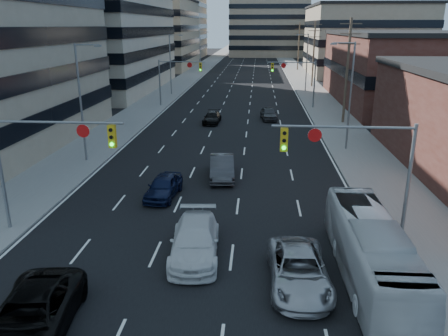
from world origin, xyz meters
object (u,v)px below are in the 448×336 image
sedan_blue (164,186)px  silver_suv (298,270)px  white_van (195,241)px  black_pickup (31,316)px  transit_bus (371,251)px

sedan_blue → silver_suv: bearing=-45.3°
white_van → black_pickup: bearing=-133.3°
white_van → silver_suv: (4.56, -2.09, -0.06)m
white_van → sedan_blue: size_ratio=1.29×
white_van → silver_suv: 5.02m
black_pickup → white_van: bearing=44.4°
sedan_blue → white_van: bearing=-61.9°
sedan_blue → transit_bus: bearing=-33.5°
silver_suv → transit_bus: bearing=11.4°
silver_suv → transit_bus: size_ratio=0.54×
transit_bus → sedan_blue: 13.57m
black_pickup → silver_suv: (9.37, 3.81, -0.06)m
black_pickup → white_van: (4.81, 5.90, -0.00)m
black_pickup → transit_bus: transit_bus is taller
white_van → transit_bus: (7.56, -1.39, 0.55)m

